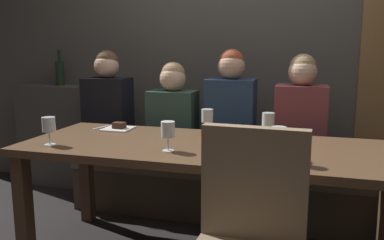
{
  "coord_description": "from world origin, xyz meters",
  "views": [
    {
      "loc": [
        0.54,
        -2.22,
        1.3
      ],
      "look_at": [
        -0.17,
        0.22,
        0.84
      ],
      "focal_mm": 37.82,
      "sensor_mm": 36.0,
      "label": 1
    }
  ],
  "objects_px": {
    "wine_glass_end_left": "(292,140)",
    "wine_glass_far_left": "(168,131)",
    "diner_redhead": "(108,104)",
    "wine_glass_end_right": "(268,121)",
    "dessert_plate": "(118,128)",
    "dining_table": "(209,159)",
    "diner_far_end": "(231,109)",
    "wine_glass_near_left": "(49,125)",
    "wine_glass_center_back": "(279,137)",
    "banquette_bench": "(231,189)",
    "fork_on_table": "(101,127)",
    "chair_near_side": "(248,236)",
    "wine_bottle_dark_red": "(60,72)",
    "diner_bearded": "(173,113)",
    "wine_glass_far_right": "(207,116)",
    "diner_near_end": "(301,114)"
  },
  "relations": [
    {
      "from": "banquette_bench",
      "to": "fork_on_table",
      "type": "bearing_deg",
      "value": -153.52
    },
    {
      "from": "wine_glass_center_back",
      "to": "diner_far_end",
      "type": "bearing_deg",
      "value": 114.77
    },
    {
      "from": "dessert_plate",
      "to": "wine_glass_center_back",
      "type": "bearing_deg",
      "value": -21.75
    },
    {
      "from": "wine_glass_far_left",
      "to": "diner_bearded",
      "type": "bearing_deg",
      "value": 107.3
    },
    {
      "from": "diner_redhead",
      "to": "wine_glass_near_left",
      "type": "xyz_separation_m",
      "value": [
        0.15,
        -0.99,
        0.02
      ]
    },
    {
      "from": "wine_glass_end_left",
      "to": "wine_glass_far_left",
      "type": "height_order",
      "value": "same"
    },
    {
      "from": "diner_near_end",
      "to": "wine_glass_near_left",
      "type": "relative_size",
      "value": 4.91
    },
    {
      "from": "wine_glass_end_right",
      "to": "dessert_plate",
      "type": "xyz_separation_m",
      "value": [
        -1.02,
        0.01,
        -0.1
      ]
    },
    {
      "from": "diner_bearded",
      "to": "wine_bottle_dark_red",
      "type": "bearing_deg",
      "value": 163.4
    },
    {
      "from": "wine_glass_end_left",
      "to": "wine_glass_near_left",
      "type": "bearing_deg",
      "value": 179.71
    },
    {
      "from": "chair_near_side",
      "to": "diner_redhead",
      "type": "bearing_deg",
      "value": 133.41
    },
    {
      "from": "banquette_bench",
      "to": "wine_glass_center_back",
      "type": "height_order",
      "value": "wine_glass_center_back"
    },
    {
      "from": "dining_table",
      "to": "diner_far_end",
      "type": "bearing_deg",
      "value": 91.22
    },
    {
      "from": "wine_glass_center_back",
      "to": "fork_on_table",
      "type": "bearing_deg",
      "value": 159.78
    },
    {
      "from": "wine_glass_end_right",
      "to": "wine_glass_far_left",
      "type": "height_order",
      "value": "same"
    },
    {
      "from": "dining_table",
      "to": "wine_glass_end_right",
      "type": "height_order",
      "value": "wine_glass_end_right"
    },
    {
      "from": "wine_glass_far_left",
      "to": "wine_glass_end_left",
      "type": "bearing_deg",
      "value": -5.86
    },
    {
      "from": "dessert_plate",
      "to": "wine_glass_end_left",
      "type": "bearing_deg",
      "value": -24.0
    },
    {
      "from": "wine_glass_near_left",
      "to": "fork_on_table",
      "type": "bearing_deg",
      "value": 86.23
    },
    {
      "from": "dining_table",
      "to": "banquette_bench",
      "type": "height_order",
      "value": "dining_table"
    },
    {
      "from": "wine_glass_end_left",
      "to": "wine_bottle_dark_red",
      "type": "bearing_deg",
      "value": 148.52
    },
    {
      "from": "wine_bottle_dark_red",
      "to": "fork_on_table",
      "type": "height_order",
      "value": "wine_bottle_dark_red"
    },
    {
      "from": "diner_bearded",
      "to": "wine_glass_far_left",
      "type": "height_order",
      "value": "diner_bearded"
    },
    {
      "from": "dining_table",
      "to": "diner_far_end",
      "type": "relative_size",
      "value": 2.63
    },
    {
      "from": "dessert_plate",
      "to": "chair_near_side",
      "type": "bearing_deg",
      "value": -43.13
    },
    {
      "from": "diner_far_end",
      "to": "wine_glass_end_left",
      "type": "bearing_deg",
      "value": -63.85
    },
    {
      "from": "chair_near_side",
      "to": "wine_glass_far_right",
      "type": "xyz_separation_m",
      "value": [
        -0.42,
        1.01,
        0.3
      ]
    },
    {
      "from": "banquette_bench",
      "to": "wine_glass_far_right",
      "type": "xyz_separation_m",
      "value": [
        -0.09,
        -0.41,
        0.63
      ]
    },
    {
      "from": "diner_bearded",
      "to": "wine_glass_far_right",
      "type": "relative_size",
      "value": 4.51
    },
    {
      "from": "wine_glass_far_left",
      "to": "dessert_plate",
      "type": "bearing_deg",
      "value": 138.95
    },
    {
      "from": "wine_bottle_dark_red",
      "to": "wine_glass_far_left",
      "type": "bearing_deg",
      "value": -39.8
    },
    {
      "from": "wine_bottle_dark_red",
      "to": "wine_glass_end_right",
      "type": "relative_size",
      "value": 1.99
    },
    {
      "from": "diner_redhead",
      "to": "wine_glass_center_back",
      "type": "height_order",
      "value": "diner_redhead"
    },
    {
      "from": "diner_redhead",
      "to": "wine_glass_end_right",
      "type": "distance_m",
      "value": 1.43
    },
    {
      "from": "dining_table",
      "to": "diner_far_end",
      "type": "xyz_separation_m",
      "value": [
        -0.02,
        0.72,
        0.19
      ]
    },
    {
      "from": "wine_glass_far_left",
      "to": "fork_on_table",
      "type": "xyz_separation_m",
      "value": [
        -0.67,
        0.48,
        -0.11
      ]
    },
    {
      "from": "wine_glass_near_left",
      "to": "banquette_bench",
      "type": "bearing_deg",
      "value": 47.3
    },
    {
      "from": "chair_near_side",
      "to": "diner_bearded",
      "type": "xyz_separation_m",
      "value": [
        -0.79,
        1.41,
        0.24
      ]
    },
    {
      "from": "diner_near_end",
      "to": "chair_near_side",
      "type": "bearing_deg",
      "value": -96.18
    },
    {
      "from": "banquette_bench",
      "to": "diner_bearded",
      "type": "bearing_deg",
      "value": -178.57
    },
    {
      "from": "diner_far_end",
      "to": "wine_bottle_dark_red",
      "type": "relative_size",
      "value": 2.57
    },
    {
      "from": "wine_glass_end_right",
      "to": "diner_redhead",
      "type": "bearing_deg",
      "value": 160.4
    },
    {
      "from": "wine_glass_center_back",
      "to": "wine_glass_far_left",
      "type": "distance_m",
      "value": 0.59
    },
    {
      "from": "chair_near_side",
      "to": "fork_on_table",
      "type": "height_order",
      "value": "chair_near_side"
    },
    {
      "from": "wine_glass_end_left",
      "to": "fork_on_table",
      "type": "xyz_separation_m",
      "value": [
        -1.32,
        0.54,
        -0.11
      ]
    },
    {
      "from": "dessert_plate",
      "to": "dining_table",
      "type": "bearing_deg",
      "value": -19.94
    },
    {
      "from": "diner_far_end",
      "to": "fork_on_table",
      "type": "distance_m",
      "value": 0.95
    },
    {
      "from": "chair_near_side",
      "to": "diner_near_end",
      "type": "bearing_deg",
      "value": 83.82
    },
    {
      "from": "diner_redhead",
      "to": "wine_glass_far_left",
      "type": "relative_size",
      "value": 5.04
    },
    {
      "from": "diner_far_end",
      "to": "wine_glass_near_left",
      "type": "distance_m",
      "value": 1.32
    }
  ]
}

